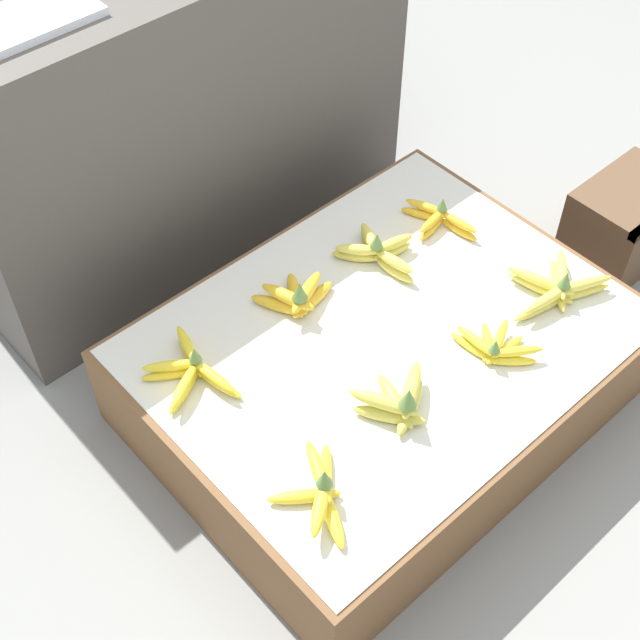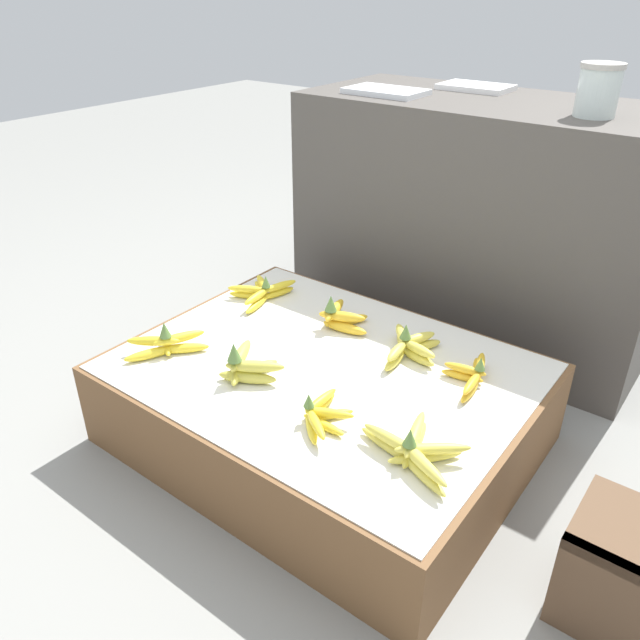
% 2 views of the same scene
% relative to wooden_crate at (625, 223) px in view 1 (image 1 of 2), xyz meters
% --- Properties ---
extents(ground_plane, '(10.00, 10.00, 0.00)m').
position_rel_wooden_crate_xyz_m(ground_plane, '(-0.86, 0.08, -0.12)').
color(ground_plane, gray).
extents(display_platform, '(1.08, 0.84, 0.26)m').
position_rel_wooden_crate_xyz_m(display_platform, '(-0.86, 0.08, 0.01)').
color(display_platform, brown).
rests_on(display_platform, ground_plane).
extents(back_vendor_table, '(1.25, 0.57, 0.83)m').
position_rel_wooden_crate_xyz_m(back_vendor_table, '(-0.84, 0.96, 0.29)').
color(back_vendor_table, '#4C4742').
rests_on(back_vendor_table, ground_plane).
extents(wooden_crate, '(0.31, 0.22, 0.24)m').
position_rel_wooden_crate_xyz_m(wooden_crate, '(0.00, 0.00, 0.00)').
color(wooden_crate, brown).
rests_on(wooden_crate, ground_plane).
extents(banana_bunch_front_left, '(0.19, 0.22, 0.10)m').
position_rel_wooden_crate_xyz_m(banana_bunch_front_left, '(-1.25, -0.13, 0.16)').
color(banana_bunch_front_left, yellow).
rests_on(banana_bunch_front_left, display_platform).
extents(banana_bunch_front_midleft, '(0.19, 0.17, 0.12)m').
position_rel_wooden_crate_xyz_m(banana_bunch_front_midleft, '(-0.99, -0.09, 0.17)').
color(banana_bunch_front_midleft, gold).
rests_on(banana_bunch_front_midleft, display_platform).
extents(banana_bunch_front_midright, '(0.13, 0.19, 0.08)m').
position_rel_wooden_crate_xyz_m(banana_bunch_front_midright, '(-0.72, -0.12, 0.16)').
color(banana_bunch_front_midright, yellow).
rests_on(banana_bunch_front_midright, display_platform).
extents(banana_bunch_front_right, '(0.26, 0.20, 0.09)m').
position_rel_wooden_crate_xyz_m(banana_bunch_front_right, '(-0.48, -0.10, 0.16)').
color(banana_bunch_front_right, '#DBCC4C').
rests_on(banana_bunch_front_right, display_platform).
extents(banana_bunch_middle_left, '(0.16, 0.24, 0.09)m').
position_rel_wooden_crate_xyz_m(banana_bunch_middle_left, '(-1.26, 0.27, 0.16)').
color(banana_bunch_middle_left, yellow).
rests_on(banana_bunch_middle_left, display_platform).
extents(banana_bunch_middle_midleft, '(0.19, 0.16, 0.11)m').
position_rel_wooden_crate_xyz_m(banana_bunch_middle_midleft, '(-0.96, 0.28, 0.17)').
color(banana_bunch_middle_midleft, gold).
rests_on(banana_bunch_middle_midleft, display_platform).
extents(banana_bunch_middle_midright, '(0.18, 0.23, 0.10)m').
position_rel_wooden_crate_xyz_m(banana_bunch_middle_midright, '(-0.71, 0.26, 0.16)').
color(banana_bunch_middle_midright, '#DBCC4C').
rests_on(banana_bunch_middle_midright, display_platform).
extents(banana_bunch_middle_right, '(0.12, 0.21, 0.08)m').
position_rel_wooden_crate_xyz_m(banana_bunch_middle_right, '(-0.51, 0.25, 0.16)').
color(banana_bunch_middle_right, gold).
rests_on(banana_bunch_middle_right, display_platform).
extents(foam_tray_dark, '(0.26, 0.16, 0.02)m').
position_rel_wooden_crate_xyz_m(foam_tray_dark, '(-1.17, 0.84, 0.72)').
color(foam_tray_dark, white).
rests_on(foam_tray_dark, back_vendor_table).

